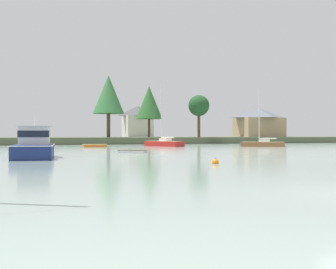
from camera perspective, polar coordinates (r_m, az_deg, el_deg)
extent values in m
cube|color=#4C563D|center=(109.55, -15.09, -0.68)|extent=(213.19, 41.15, 1.39)
cube|color=navy|center=(40.19, -16.41, -2.48)|extent=(4.31, 8.78, 1.74)
cone|color=navy|center=(44.39, -16.06, -2.24)|extent=(3.11, 2.74, 2.79)
cube|color=silver|center=(40.16, -16.41, -1.28)|extent=(4.45, 8.97, 0.05)
cube|color=silver|center=(40.93, -16.34, -0.14)|extent=(2.91, 3.41, 1.53)
cube|color=#19232D|center=(40.93, -16.34, 0.07)|extent=(2.96, 3.48, 0.55)
cube|color=beige|center=(40.93, -16.34, 0.97)|extent=(3.35, 3.83, 0.06)
cylinder|color=silver|center=(40.96, -16.34, 2.16)|extent=(0.03, 0.03, 1.63)
cube|color=orange|center=(72.27, -9.16, -1.47)|extent=(3.62, 1.62, 0.64)
cube|color=#C6B289|center=(72.26, -9.16, -1.22)|extent=(3.76, 1.74, 0.05)
cube|color=tan|center=(72.26, -9.16, -1.25)|extent=(0.15, 1.24, 0.03)
cube|color=white|center=(49.45, -4.44, -2.20)|extent=(3.04, 2.86, 0.42)
cube|color=brown|center=(49.44, -4.44, -1.96)|extent=(3.19, 3.01, 0.05)
cube|color=tan|center=(49.44, -4.44, -2.00)|extent=(0.74, 0.84, 0.03)
cube|color=brown|center=(76.08, 11.75, -1.42)|extent=(6.79, 5.81, 1.27)
cube|color=#CCB78E|center=(76.06, 11.75, -0.92)|extent=(6.31, 5.37, 0.04)
cube|color=silver|center=(76.04, 12.01, -0.75)|extent=(2.00, 1.94, 0.42)
cylinder|color=silver|center=(76.16, 11.33, 2.26)|extent=(0.14, 0.14, 8.41)
cylinder|color=silver|center=(76.00, 12.38, -0.51)|extent=(2.31, 1.78, 0.11)
cylinder|color=silver|center=(76.00, 12.38, -0.48)|extent=(2.10, 1.63, 0.14)
cylinder|color=#999999|center=(76.28, 10.28, 2.24)|extent=(2.26, 1.71, 8.36)
cube|color=#B2231E|center=(76.78, -0.52, -1.39)|extent=(4.97, 7.87, 1.46)
cube|color=#CCB78E|center=(76.76, -0.52, -0.83)|extent=(4.56, 7.34, 0.04)
cube|color=silver|center=(76.48, -0.33, -0.65)|extent=(1.92, 2.08, 0.46)
cylinder|color=silver|center=(77.32, -0.84, 3.16)|extent=(0.15, 0.15, 10.71)
cylinder|color=silver|center=(76.10, -0.05, -0.40)|extent=(1.32, 2.86, 0.12)
cylinder|color=silver|center=(76.10, -0.05, -0.37)|extent=(1.21, 2.58, 0.14)
cylinder|color=#999999|center=(78.43, -1.61, 3.10)|extent=(1.22, 2.83, 10.67)
sphere|color=#1E8C47|center=(80.07, -12.65, -1.38)|extent=(0.34, 0.34, 0.34)
torus|color=#333338|center=(80.06, -12.65, -1.23)|extent=(0.12, 0.12, 0.02)
sphere|color=orange|center=(31.24, 5.93, -3.49)|extent=(0.49, 0.49, 0.49)
torus|color=#333338|center=(31.22, 5.93, -2.97)|extent=(0.12, 0.12, 0.02)
cylinder|color=brown|center=(96.86, -7.45, 2.10)|extent=(0.76, 0.76, 8.29)
cone|color=#336B38|center=(97.17, -7.45, 5.00)|extent=(6.61, 6.61, 8.08)
cylinder|color=brown|center=(100.25, 3.88, 1.35)|extent=(0.63, 0.63, 5.91)
sphere|color=#1E4723|center=(100.42, 3.88, 3.63)|extent=(4.63, 4.63, 4.63)
cylinder|color=brown|center=(104.38, -2.38, 1.58)|extent=(0.54, 0.54, 6.96)
cone|color=#2D602D|center=(104.60, -2.38, 4.02)|extent=(6.13, 6.13, 7.49)
cube|color=tan|center=(120.80, 11.31, 0.88)|extent=(11.25, 8.16, 4.93)
pyramid|color=#565B66|center=(120.91, 11.31, 2.64)|extent=(12.15, 8.81, 2.49)
cube|color=silver|center=(122.61, -3.83, 1.03)|extent=(7.10, 6.18, 5.62)
pyramid|color=#47474C|center=(122.75, -3.83, 2.96)|extent=(7.67, 6.68, 2.64)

